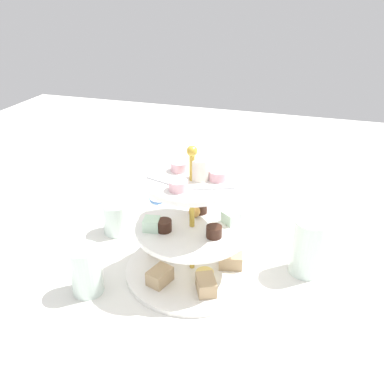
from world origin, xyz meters
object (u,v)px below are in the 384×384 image
(teacup_with_saucer, at_px, (161,206))
(butter_knife_right, at_px, (241,210))
(water_glass_short_left, at_px, (117,218))
(water_glass_mid_back, at_px, (86,270))
(tiered_serving_stand, at_px, (192,238))
(water_glass_tall_right, at_px, (308,247))

(teacup_with_saucer, bearing_deg, butter_knife_right, 22.60)
(water_glass_short_left, height_order, water_glass_mid_back, water_glass_mid_back)
(tiered_serving_stand, xyz_separation_m, water_glass_tall_right, (0.22, 0.07, -0.02))
(tiered_serving_stand, height_order, butter_knife_right, tiered_serving_stand)
(teacup_with_saucer, bearing_deg, tiered_serving_stand, -54.03)
(tiered_serving_stand, distance_m, water_glass_mid_back, 0.21)
(tiered_serving_stand, xyz_separation_m, water_glass_mid_back, (-0.18, -0.12, -0.03))
(water_glass_tall_right, xyz_separation_m, water_glass_short_left, (-0.44, 0.02, -0.02))
(teacup_with_saucer, distance_m, butter_knife_right, 0.21)
(teacup_with_saucer, height_order, butter_knife_right, teacup_with_saucer)
(butter_knife_right, bearing_deg, teacup_with_saucer, 29.06)
(teacup_with_saucer, xyz_separation_m, butter_knife_right, (0.19, 0.08, -0.02))
(water_glass_short_left, xyz_separation_m, teacup_with_saucer, (0.07, 0.11, -0.01))
(water_glass_tall_right, bearing_deg, water_glass_short_left, 176.92)
(water_glass_short_left, bearing_deg, water_glass_mid_back, -78.98)
(teacup_with_saucer, bearing_deg, water_glass_mid_back, -95.47)
(water_glass_short_left, relative_size, butter_knife_right, 0.45)
(water_glass_tall_right, distance_m, butter_knife_right, 0.28)
(teacup_with_saucer, bearing_deg, water_glass_short_left, -123.62)
(tiered_serving_stand, xyz_separation_m, water_glass_short_left, (-0.22, 0.09, -0.04))
(tiered_serving_stand, relative_size, butter_knife_right, 1.63)
(water_glass_tall_right, bearing_deg, tiered_serving_stand, -163.02)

